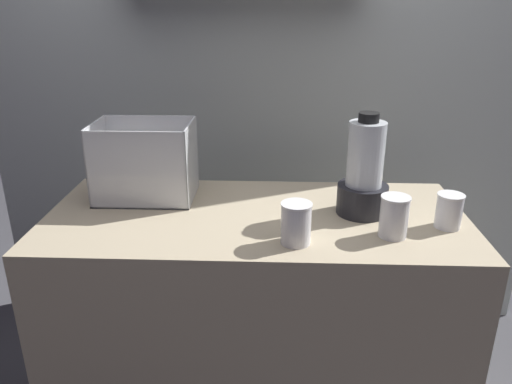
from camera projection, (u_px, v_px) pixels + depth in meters
counter at (256, 326)px, 1.83m from camera, size 1.40×0.64×0.90m
back_wall_unit at (262, 71)px, 2.24m from camera, size 2.60×0.24×2.50m
carrot_display_bin at (146, 174)px, 1.78m from camera, size 0.34×0.24×0.27m
blender_pitcher at (364, 175)px, 1.63m from camera, size 0.17×0.17×0.34m
juice_cup_pomegranate_far_left at (296, 226)px, 1.45m from camera, size 0.09×0.09×0.13m
juice_cup_carrot_left at (394, 219)px, 1.49m from camera, size 0.09×0.09×0.13m
juice_cup_pomegranate_middle at (449, 213)px, 1.55m from camera, size 0.08×0.08×0.11m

